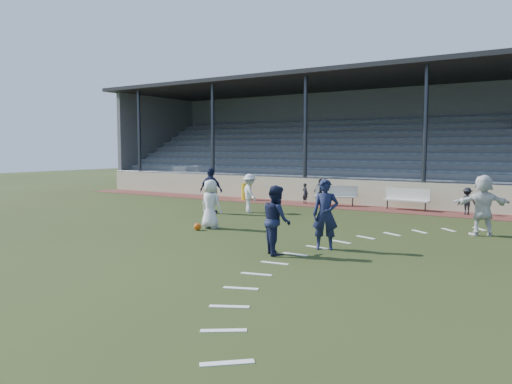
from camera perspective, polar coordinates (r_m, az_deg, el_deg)
ground at (r=14.56m, az=-5.44°, el=-5.82°), size 90.00×90.00×0.00m
cinder_track at (r=23.58m, az=10.74°, el=-1.71°), size 34.00×2.00×0.02m
retaining_wall at (r=24.49m, az=11.71°, el=-0.09°), size 34.00×0.18×1.20m
bench_left at (r=23.97m, az=9.08°, el=-0.19°), size 2.01×1.18×0.95m
bench_right at (r=23.00m, az=16.87°, el=-0.56°), size 2.02×0.55×0.95m
trash_bin at (r=26.35m, az=-1.10°, el=0.04°), size 0.54×0.54×0.86m
football at (r=16.81m, az=-6.70°, el=-3.96°), size 0.24×0.24×0.24m
player_white_lead at (r=17.08m, az=-5.21°, el=-1.38°), size 0.83×0.55×1.67m
player_navy_lead at (r=13.59m, az=7.93°, el=-2.55°), size 0.82×0.71×1.91m
player_navy_mid at (r=12.88m, az=2.35°, el=-3.19°), size 1.09×1.09×1.79m
player_white_wing at (r=21.30m, az=-0.72°, el=-0.13°), size 1.22×1.13×1.65m
player_navy_wing at (r=21.05m, az=-5.15°, el=0.15°), size 1.13×0.49×1.91m
player_white_back at (r=17.16m, az=24.48°, el=-1.37°), size 1.83×1.39×1.92m
sub_left_near at (r=24.71m, az=5.64°, el=-0.15°), size 0.43×0.36×1.00m
sub_left_far at (r=24.17m, az=7.38°, el=0.02°), size 0.78×0.44×1.25m
sub_right at (r=22.22m, az=22.97°, el=-0.95°), size 0.83×0.68×1.11m
grandstand at (r=28.84m, az=15.24°, el=3.78°), size 34.60×9.00×6.61m
penalty_arc at (r=12.45m, az=9.66°, el=-7.70°), size 3.89×14.63×0.01m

